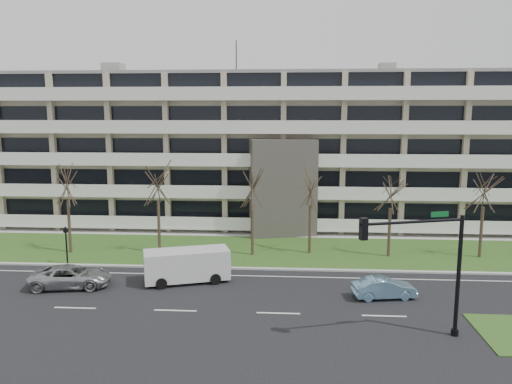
# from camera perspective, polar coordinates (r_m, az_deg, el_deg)

# --- Properties ---
(ground) EXTENTS (160.00, 160.00, 0.00)m
(ground) POSITION_cam_1_polar(r_m,az_deg,el_deg) (29.50, 2.56, -13.67)
(ground) COLOR black
(ground) RESTS_ON ground
(grass_verge) EXTENTS (90.00, 10.00, 0.06)m
(grass_verge) POSITION_cam_1_polar(r_m,az_deg,el_deg) (41.78, 2.95, -6.73)
(grass_verge) COLOR #2D531B
(grass_verge) RESTS_ON ground
(curb) EXTENTS (90.00, 0.35, 0.12)m
(curb) POSITION_cam_1_polar(r_m,az_deg,el_deg) (36.98, 2.83, -8.79)
(curb) COLOR #B2B2AD
(curb) RESTS_ON ground
(sidewalk) EXTENTS (90.00, 2.00, 0.08)m
(sidewalk) POSITION_cam_1_polar(r_m,az_deg,el_deg) (47.09, 3.05, -4.90)
(sidewalk) COLOR #B2B2AD
(sidewalk) RESTS_ON ground
(lane_edge_line) EXTENTS (90.00, 0.12, 0.01)m
(lane_edge_line) POSITION_cam_1_polar(r_m,az_deg,el_deg) (35.58, 2.79, -9.62)
(lane_edge_line) COLOR white
(lane_edge_line) RESTS_ON ground
(apartment_building) EXTENTS (60.50, 15.10, 18.75)m
(apartment_building) POSITION_cam_1_polar(r_m,az_deg,el_deg) (52.66, 3.20, 4.94)
(apartment_building) COLOR tan
(apartment_building) RESTS_ON ground
(silver_pickup) EXTENTS (5.48, 3.15, 1.44)m
(silver_pickup) POSITION_cam_1_polar(r_m,az_deg,el_deg) (35.47, -20.41, -9.04)
(silver_pickup) COLOR #A7AAAE
(silver_pickup) RESTS_ON ground
(blue_sedan) EXTENTS (4.08, 1.99, 1.29)m
(blue_sedan) POSITION_cam_1_polar(r_m,az_deg,el_deg) (32.45, 14.42, -10.58)
(blue_sedan) COLOR #77ABCE
(blue_sedan) RESTS_ON ground
(white_van) EXTENTS (6.05, 3.75, 2.20)m
(white_van) POSITION_cam_1_polar(r_m,az_deg,el_deg) (34.48, -7.80, -8.01)
(white_van) COLOR silver
(white_van) RESTS_ON ground
(traffic_signal) EXTENTS (5.49, 1.90, 6.59)m
(traffic_signal) POSITION_cam_1_polar(r_m,az_deg,el_deg) (26.33, 18.91, -7.16)
(traffic_signal) COLOR black
(traffic_signal) RESTS_ON ground
(pedestrian_signal) EXTENTS (0.34, 0.31, 2.96)m
(pedestrian_signal) POSITION_cam_1_polar(r_m,az_deg,el_deg) (40.20, -20.87, -5.22)
(pedestrian_signal) COLOR black
(pedestrian_signal) RESTS_ON ground
(tree_1) EXTENTS (3.91, 3.91, 7.82)m
(tree_1) POSITION_cam_1_polar(r_m,az_deg,el_deg) (42.85, -20.84, 1.35)
(tree_1) COLOR #382B21
(tree_1) RESTS_ON ground
(tree_2) EXTENTS (3.90, 3.90, 7.81)m
(tree_2) POSITION_cam_1_polar(r_m,az_deg,el_deg) (40.54, -11.19, 1.35)
(tree_2) COLOR #382B21
(tree_2) RESTS_ON ground
(tree_3) EXTENTS (3.77, 3.77, 7.55)m
(tree_3) POSITION_cam_1_polar(r_m,az_deg,el_deg) (39.33, -0.41, 0.99)
(tree_3) COLOR #382B21
(tree_3) RESTS_ON ground
(tree_4) EXTENTS (3.59, 3.59, 7.18)m
(tree_4) POSITION_cam_1_polar(r_m,az_deg,el_deg) (40.16, 6.26, 0.68)
(tree_4) COLOR #382B21
(tree_4) RESTS_ON ground
(tree_5) EXTENTS (3.53, 3.53, 7.05)m
(tree_5) POSITION_cam_1_polar(r_m,az_deg,el_deg) (40.41, 15.19, 0.33)
(tree_5) COLOR #382B21
(tree_5) RESTS_ON ground
(tree_6) EXTENTS (3.66, 3.66, 7.33)m
(tree_6) POSITION_cam_1_polar(r_m,az_deg,el_deg) (42.57, 24.65, 0.54)
(tree_6) COLOR #382B21
(tree_6) RESTS_ON ground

